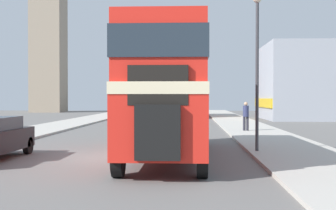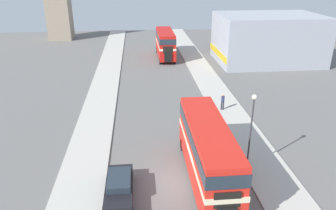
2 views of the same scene
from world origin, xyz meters
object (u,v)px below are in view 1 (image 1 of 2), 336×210
at_px(pedestrian_walking, 246,114).
at_px(double_decker_bus, 168,84).
at_px(bus_distant, 184,93).
at_px(street_lamp, 257,48).

bearing_deg(pedestrian_walking, double_decker_bus, -109.25).
xyz_separation_m(bus_distant, street_lamp, (3.17, -32.92, 1.36)).
bearing_deg(bus_distant, double_decker_bus, -90.17).
distance_m(pedestrian_walking, street_lamp, 11.22).
relative_size(double_decker_bus, pedestrian_walking, 6.14).
relative_size(pedestrian_walking, street_lamp, 0.29).
height_order(double_decker_bus, pedestrian_walking, double_decker_bus).
relative_size(bus_distant, pedestrian_walking, 5.50).
xyz_separation_m(bus_distant, pedestrian_walking, (4.04, -22.11, -1.50)).
xyz_separation_m(double_decker_bus, bus_distant, (0.10, 33.95, 0.03)).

